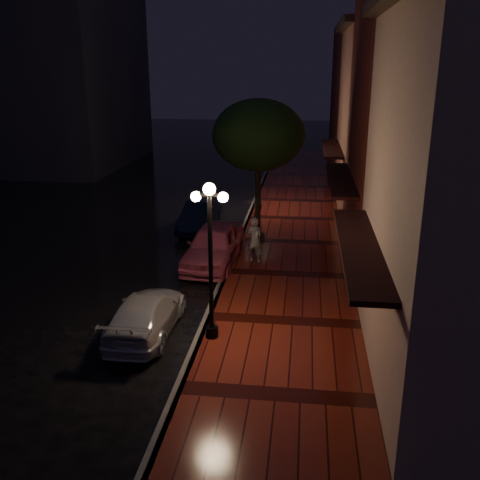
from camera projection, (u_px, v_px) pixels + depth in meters
The scene contains 14 objects.
ground at pixel (226, 275), 19.53m from camera, with size 120.00×120.00×0.00m, color black.
sidewalk at pixel (288, 275), 19.25m from camera, with size 4.50×60.00×0.15m, color #49130D.
curb at pixel (226, 273), 19.51m from camera, with size 0.25×60.00×0.15m, color #595451.
storefront_mid at pixel (429, 118), 18.91m from camera, with size 5.00×8.00×11.00m, color #511914.
storefront_far at pixel (393, 124), 26.77m from camera, with size 5.00×8.00×9.00m, color #8C5951.
storefront_extra at pixel (372, 102), 36.05m from camera, with size 5.00×12.00×10.00m, color #511914.
streetlamp_near at pixel (210, 253), 13.97m from camera, with size 0.96×0.36×4.31m.
streetlamp_far at pixel (259, 163), 27.19m from camera, with size 0.96×0.36×4.31m.
street_tree at pixel (259, 137), 23.81m from camera, with size 4.16×4.16×5.80m.
pink_car at pixel (214, 245), 20.31m from camera, with size 1.83×4.56×1.55m, color #C5516A.
navy_car at pixel (199, 216), 24.78m from camera, with size 1.34×3.85×1.27m, color black.
silver_car at pixel (146, 314), 15.08m from camera, with size 1.64×4.03×1.17m, color #ABACB3.
woman_with_umbrella at pixel (255, 221), 19.95m from camera, with size 1.01×1.03×2.42m.
parking_meter at pixel (259, 235), 21.33m from camera, with size 0.12×0.10×1.17m.
Camera 1 is at (2.74, -17.99, 7.23)m, focal length 40.00 mm.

